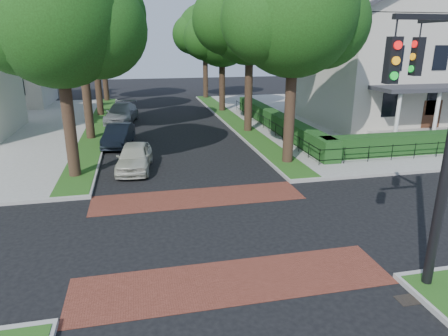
{
  "coord_description": "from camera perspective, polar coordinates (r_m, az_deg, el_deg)",
  "views": [
    {
      "loc": [
        -2.33,
        -12.63,
        6.48
      ],
      "look_at": [
        0.91,
        2.18,
        1.6
      ],
      "focal_mm": 32.0,
      "sensor_mm": 36.0,
      "label": 1
    }
  ],
  "objects": [
    {
      "name": "ground",
      "position": [
        14.38,
        -1.7,
        -8.94
      ],
      "size": [
        120.0,
        120.0,
        0.0
      ],
      "primitive_type": "plane",
      "color": "black",
      "rests_on": "ground"
    },
    {
      "name": "sidewalk_ne",
      "position": [
        38.96,
        22.14,
        7.07
      ],
      "size": [
        30.0,
        30.0,
        0.15
      ],
      "primitive_type": "cube",
      "color": "gray",
      "rests_on": "ground"
    },
    {
      "name": "crosswalk_far",
      "position": [
        17.26,
        -3.68,
        -4.23
      ],
      "size": [
        9.0,
        2.2,
        0.01
      ],
      "primitive_type": "cube",
      "color": "maroon",
      "rests_on": "ground"
    },
    {
      "name": "crosswalk_near",
      "position": [
        11.67,
        1.33,
        -15.86
      ],
      "size": [
        9.0,
        2.2,
        0.01
      ],
      "primitive_type": "cube",
      "color": "maroon",
      "rests_on": "ground"
    },
    {
      "name": "storm_drain",
      "position": [
        12.0,
        24.93,
        -16.69
      ],
      "size": [
        0.65,
        0.45,
        0.01
      ],
      "primitive_type": "cube",
      "color": "black",
      "rests_on": "ground"
    },
    {
      "name": "grass_strip_ne",
      "position": [
        33.26,
        1.34,
        6.88
      ],
      "size": [
        1.6,
        29.8,
        0.02
      ],
      "primitive_type": "cube",
      "color": "#1E4F16",
      "rests_on": "sidewalk_ne"
    },
    {
      "name": "grass_strip_nw",
      "position": [
        32.5,
        -17.6,
        5.79
      ],
      "size": [
        1.6,
        29.8,
        0.02
      ],
      "primitive_type": "cube",
      "color": "#1E4F16",
      "rests_on": "sidewalk_nw"
    },
    {
      "name": "tree_right_near",
      "position": [
        21.42,
        10.08,
        20.65
      ],
      "size": [
        7.75,
        6.67,
        10.66
      ],
      "color": "black",
      "rests_on": "sidewalk_ne"
    },
    {
      "name": "tree_right_mid",
      "position": [
        29.03,
        3.81,
        20.78
      ],
      "size": [
        8.25,
        7.09,
        11.22
      ],
      "color": "black",
      "rests_on": "sidewalk_ne"
    },
    {
      "name": "tree_right_far",
      "position": [
        37.7,
        -0.2,
        18.49
      ],
      "size": [
        7.25,
        6.23,
        9.74
      ],
      "color": "black",
      "rests_on": "sidewalk_ne"
    },
    {
      "name": "tree_right_back",
      "position": [
        46.54,
        -2.67,
        18.79
      ],
      "size": [
        7.5,
        6.45,
        10.2
      ],
      "color": "black",
      "rests_on": "sidewalk_ne"
    },
    {
      "name": "tree_left_near",
      "position": [
        20.11,
        -22.36,
        18.83
      ],
      "size": [
        7.5,
        6.45,
        10.2
      ],
      "color": "black",
      "rests_on": "sidewalk_nw"
    },
    {
      "name": "tree_left_mid",
      "position": [
        28.1,
        -19.89,
        20.66
      ],
      "size": [
        8.0,
        6.88,
        11.48
      ],
      "color": "black",
      "rests_on": "sidewalk_nw"
    },
    {
      "name": "tree_left_far",
      "position": [
        36.98,
        -18.01,
        18.01
      ],
      "size": [
        7.0,
        6.02,
        9.86
      ],
      "color": "black",
      "rests_on": "sidewalk_nw"
    },
    {
      "name": "tree_left_back",
      "position": [
        45.98,
        -17.04,
        18.27
      ],
      "size": [
        7.75,
        6.66,
        10.44
      ],
      "color": "black",
      "rests_on": "sidewalk_nw"
    },
    {
      "name": "hedge_main_road",
      "position": [
        29.94,
        7.52,
        6.66
      ],
      "size": [
        1.0,
        18.0,
        1.2
      ],
      "primitive_type": "cube",
      "color": "#184016",
      "rests_on": "sidewalk_ne"
    },
    {
      "name": "fence_main_road",
      "position": [
        29.72,
        6.05,
        6.33
      ],
      "size": [
        0.06,
        18.0,
        0.9
      ],
      "primitive_type": null,
      "color": "black",
      "rests_on": "sidewalk_ne"
    },
    {
      "name": "house_victorian",
      "position": [
        34.76,
        23.38,
        15.69
      ],
      "size": [
        13.0,
        13.05,
        12.48
      ],
      "color": "beige",
      "rests_on": "sidewalk_ne"
    },
    {
      "name": "traffic_signal",
      "position": [
        11.08,
        28.75,
        6.45
      ],
      "size": [
        2.17,
        2.0,
        8.0
      ],
      "color": "black",
      "rests_on": "sidewalk_se"
    },
    {
      "name": "parked_car_front",
      "position": [
        21.16,
        -12.68,
        1.55
      ],
      "size": [
        2.13,
        4.28,
        1.4
      ],
      "primitive_type": "imported",
      "rotation": [
        0.0,
        0.0,
        -0.12
      ],
      "color": "beige",
      "rests_on": "ground"
    },
    {
      "name": "parked_car_middle",
      "position": [
        26.35,
        -14.84,
        4.53
      ],
      "size": [
        2.1,
        4.33,
        1.37
      ],
      "primitive_type": "imported",
      "rotation": [
        0.0,
        0.0,
        -0.16
      ],
      "color": "#1E242D",
      "rests_on": "ground"
    },
    {
      "name": "parked_car_rear",
      "position": [
        33.94,
        -14.43,
        7.6
      ],
      "size": [
        2.98,
        5.6,
        1.54
      ],
      "primitive_type": "imported",
      "rotation": [
        0.0,
        0.0,
        -0.16
      ],
      "color": "gray",
      "rests_on": "ground"
    }
  ]
}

